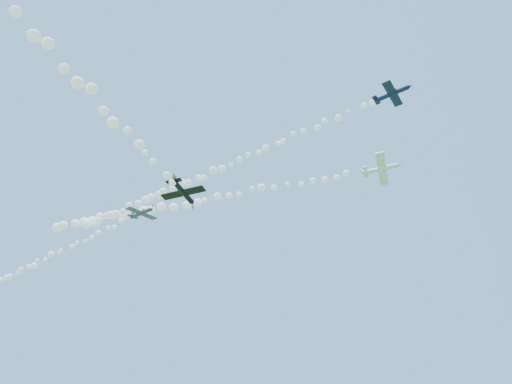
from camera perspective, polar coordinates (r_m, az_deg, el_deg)
The scene contains 8 objects.
plane_white at distance 90.90m, azimuth 16.43°, elevation 3.00°, with size 8.14×8.32×2.77m.
smoke_trail_white at distance 97.53m, azimuth -8.11°, elevation -1.30°, with size 76.03×17.64×3.33m, color white, non-canonical shape.
plane_navy at distance 72.34m, azimuth 17.73°, elevation 12.40°, with size 6.39×6.73×2.02m.
smoke_trail_navy at distance 85.07m, azimuth -6.89°, elevation 2.28°, with size 71.90×9.05×2.56m, color white, non-canonical shape.
plane_grey at distance 89.15m, azimuth -15.01°, elevation -2.72°, with size 6.74×7.10×2.29m.
smoke_trail_grey at distance 122.46m, azimuth -28.22°, elevation -8.95°, with size 80.14×14.26×3.07m, color white, non-canonical shape.
plane_black at distance 66.67m, azimuth -9.68°, elevation -0.03°, with size 7.36×6.94×2.41m.
smoke_trail_black at distance 49.44m, azimuth -30.51°, elevation 21.02°, with size 9.67×62.92×2.85m, color white, non-canonical shape.
Camera 1 is at (32.29, -61.24, 2.00)m, focal length 30.00 mm.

